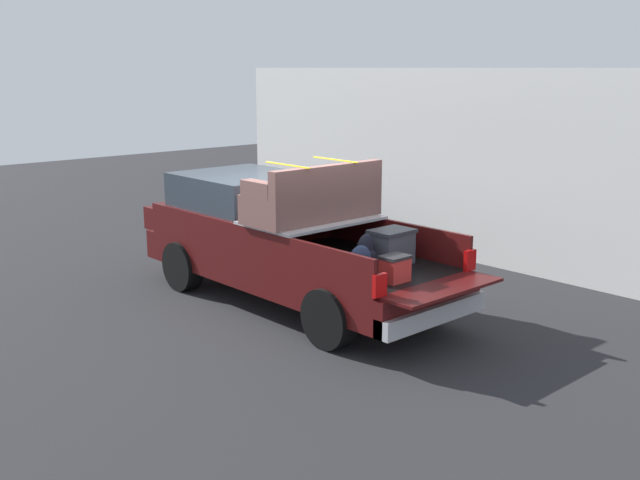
{
  "coord_description": "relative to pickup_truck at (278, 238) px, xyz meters",
  "views": [
    {
      "loc": [
        -8.41,
        7.1,
        3.55
      ],
      "look_at": [
        -0.6,
        0.0,
        1.1
      ],
      "focal_mm": 41.8,
      "sensor_mm": 36.0,
      "label": 1
    }
  ],
  "objects": [
    {
      "name": "building_facade",
      "position": [
        0.63,
        -4.25,
        0.81
      ],
      "size": [
        10.37,
        0.36,
        3.55
      ],
      "primitive_type": "cube",
      "color": "white",
      "rests_on": "ground_plane"
    },
    {
      "name": "ground_plane",
      "position": [
        -0.36,
        0.0,
        -0.97
      ],
      "size": [
        40.0,
        40.0,
        0.0
      ],
      "primitive_type": "plane",
      "color": "#262628"
    },
    {
      "name": "pickup_truck",
      "position": [
        0.0,
        0.0,
        0.0
      ],
      "size": [
        6.05,
        2.06,
        2.23
      ],
      "color": "#470F0F",
      "rests_on": "ground_plane"
    },
    {
      "name": "trash_can",
      "position": [
        2.28,
        -3.02,
        -0.47
      ],
      "size": [
        0.6,
        0.6,
        0.98
      ],
      "color": "#3F4C66",
      "rests_on": "ground_plane"
    }
  ]
}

